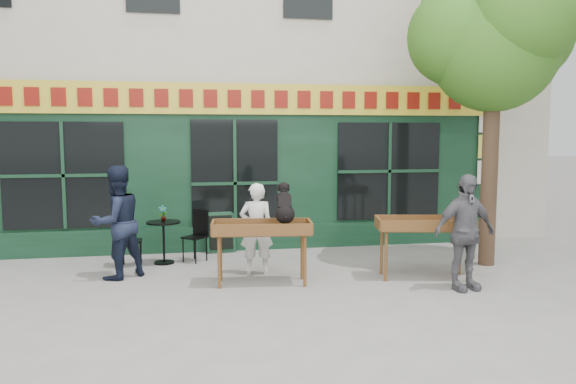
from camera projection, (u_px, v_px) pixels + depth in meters
name	position (u px, v px, depth m)	size (l,w,h in m)	color
ground	(249.00, 280.00, 8.96)	(80.00, 80.00, 0.00)	slate
building	(220.00, 29.00, 14.27)	(14.00, 7.26, 10.00)	beige
street_tree	(495.00, 30.00, 9.66)	(3.05, 2.90, 5.60)	#382619
book_cart_center	(262.00, 232.00, 8.67)	(1.56, 0.78, 0.99)	brown
dog	(285.00, 202.00, 8.63)	(0.34, 0.60, 0.60)	black
woman	(256.00, 229.00, 9.31)	(0.56, 0.37, 1.53)	white
book_cart_right	(424.00, 228.00, 9.03)	(1.59, 0.89, 0.99)	brown
man_right	(465.00, 232.00, 8.35)	(1.02, 0.43, 1.74)	#535458
bistro_table	(164.00, 234.00, 10.05)	(0.60, 0.60, 0.76)	black
bistro_chair_left	(126.00, 235.00, 9.83)	(0.38, 0.37, 0.95)	black
bistro_chair_right	(198.00, 231.00, 10.27)	(0.51, 0.51, 0.95)	black
potted_plant	(163.00, 213.00, 10.01)	(0.15, 0.10, 0.29)	gray
man_left	(117.00, 222.00, 9.00)	(0.89, 0.69, 1.83)	black
chalkboard	(221.00, 232.00, 11.00)	(0.58, 0.25, 0.79)	black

